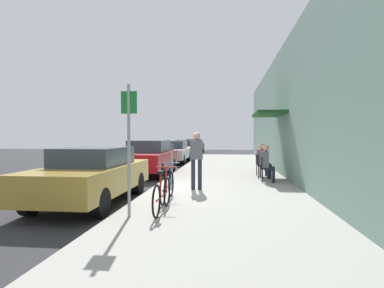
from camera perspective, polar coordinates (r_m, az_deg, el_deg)
ground_plane at (r=9.56m, az=-7.81°, el=-8.86°), size 60.00×60.00×0.00m
sidewalk_slab at (r=11.23m, az=6.07°, el=-6.99°), size 4.50×32.00×0.12m
building_facade at (r=11.40m, az=18.31°, el=6.25°), size 1.40×32.00×5.35m
parked_car_0 at (r=8.46m, az=-17.56°, el=-5.22°), size 1.80×4.40×1.42m
parked_car_1 at (r=13.92m, az=-7.78°, el=-2.40°), size 1.80×4.40×1.51m
parked_car_2 at (r=19.89m, az=-3.43°, el=-1.37°), size 1.80×4.40×1.40m
parked_car_3 at (r=25.81m, az=-1.13°, el=-0.74°), size 1.80×4.40×1.38m
parked_car_4 at (r=32.15m, az=0.39°, el=-0.27°), size 1.80×4.40×1.39m
parking_meter at (r=10.66m, az=-3.68°, el=-2.97°), size 0.12×0.10×1.32m
street_sign at (r=6.30m, az=-11.35°, el=0.78°), size 0.32×0.06×2.60m
bicycle_0 at (r=6.71m, az=-5.43°, el=-9.12°), size 0.46×1.71×0.90m
bicycle_1 at (r=7.85m, az=-4.51°, el=-7.57°), size 0.46×1.71×0.90m
cafe_chair_0 at (r=11.19m, az=13.19°, el=-4.15°), size 0.49×0.49×0.87m
seated_patron_0 at (r=11.17m, az=13.50°, el=-3.17°), size 0.46×0.40×1.29m
cafe_chair_1 at (r=12.19m, az=12.65°, el=-3.68°), size 0.56×0.56×0.87m
seated_patron_1 at (r=12.16m, az=12.93°, el=-2.79°), size 0.51×0.47×1.29m
cafe_chair_2 at (r=12.75m, az=12.37°, el=-3.46°), size 0.53×0.53×0.87m
seated_patron_2 at (r=12.75m, az=12.63°, el=-2.59°), size 0.49×0.44×1.29m
pedestrian_standing at (r=9.33m, az=0.82°, el=-2.17°), size 0.36×0.22×1.70m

